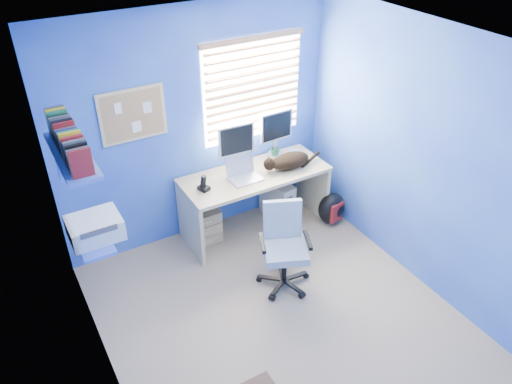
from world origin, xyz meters
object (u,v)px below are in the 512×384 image
desk (255,202)px  laptop (245,170)px  cat (290,161)px  tower_pc (277,199)px  office_chair (284,256)px

desk → laptop: size_ratio=4.87×
laptop → cat: laptop is taller
desk → cat: size_ratio=3.46×
cat → tower_pc: (-0.03, 0.19, -0.60)m
cat → office_chair: size_ratio=0.54×
laptop → cat: bearing=-3.7°
laptop → office_chair: 1.00m
cat → tower_pc: 0.63m
desk → office_chair: (-0.20, -0.90, -0.05)m
tower_pc → cat: bearing=-90.7°
laptop → tower_pc: 0.83m
laptop → tower_pc: size_ratio=0.73×
tower_pc → laptop: bearing=-171.7°
desk → tower_pc: desk is taller
cat → office_chair: (-0.59, -0.82, -0.50)m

